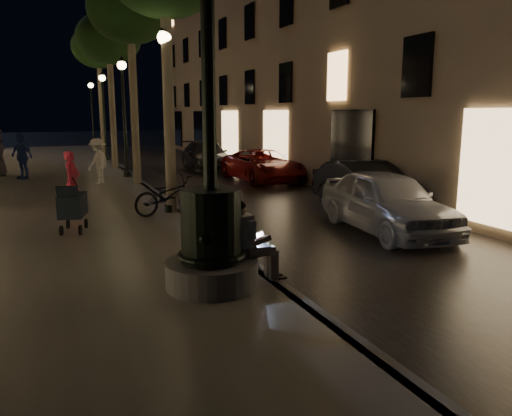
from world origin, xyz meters
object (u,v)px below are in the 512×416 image
lamp_curb_a (166,95)px  pedestrian_red (72,180)px  bicycle (168,195)px  tree_second (130,11)px  pedestrian_white (98,161)px  car_rear (206,156)px  fountain_lamppost (211,221)px  lamp_curb_c (104,105)px  seated_man_laptop (249,238)px  stroller (72,206)px  tree_far (98,48)px  lamp_curb_b (124,102)px  lamp_curb_d (92,106)px  car_second (366,186)px  car_front (387,201)px  car_third (263,165)px  tree_third (109,39)px

lamp_curb_a → pedestrian_red: lamp_curb_a is taller
lamp_curb_a → bicycle: lamp_curb_a is taller
tree_second → pedestrian_white: tree_second is taller
car_rear → fountain_lamppost: bearing=-102.3°
car_rear → lamp_curb_c: bearing=134.7°
seated_man_laptop → lamp_curb_c: lamp_curb_c is taller
stroller → pedestrian_red: (0.13, 3.07, 0.19)m
fountain_lamppost → tree_far: bearing=88.1°
lamp_curb_c → bicycle: bearing=-90.4°
lamp_curb_a → lamp_curb_b: (0.00, 8.00, 0.00)m
fountain_lamppost → lamp_curb_d: 30.08m
tree_far → car_second: bearing=-74.1°
tree_far → bicycle: bearing=-90.6°
stroller → pedestrian_red: size_ratio=0.76×
lamp_curb_a → car_front: bearing=-37.5°
seated_man_laptop → lamp_curb_c: (0.09, 22.00, 2.34)m
lamp_curb_a → car_third: bearing=48.8°
car_rear → bicycle: 12.13m
car_second → bicycle: car_second is taller
lamp_curb_a → lamp_curb_c: bearing=90.0°
stroller → car_rear: stroller is taller
pedestrian_white → tree_far: bearing=-149.1°
car_rear → tree_far: bearing=125.1°
tree_third → lamp_curb_c: (0.00, 4.00, -2.90)m
lamp_curb_c → tree_second: bearing=-89.4°
stroller → fountain_lamppost: bearing=-54.5°
fountain_lamppost → lamp_curb_a: (0.70, 6.00, 2.02)m
lamp_curb_a → fountain_lamppost: bearing=-96.7°
fountain_lamppost → pedestrian_red: (-1.65, 7.61, -0.23)m
car_front → lamp_curb_c: bearing=108.6°
seated_man_laptop → tree_second: bearing=89.1°
lamp_curb_d → pedestrian_red: size_ratio=3.06×
car_third → pedestrian_red: (-7.58, -4.37, 0.33)m
tree_second → tree_third: bearing=91.0°
car_third → car_rear: bearing=98.8°
lamp_curb_c → lamp_curb_d: size_ratio=1.00×
fountain_lamppost → tree_third: 18.68m
seated_man_laptop → car_front: bearing=30.0°
lamp_curb_b → car_third: lamp_curb_b is taller
stroller → bicycle: (2.38, 1.16, -0.09)m
tree_far → stroller: tree_far is taller
lamp_curb_c → tree_third: bearing=-90.0°
car_third → lamp_curb_c: bearing=115.8°
car_front → car_rear: bearing=96.2°
seated_man_laptop → lamp_curb_b: bearing=89.6°
car_front → car_third: 9.41m
tree_far → car_rear: 9.99m
fountain_lamppost → lamp_curb_c: bearing=88.2°
fountain_lamppost → tree_second: tree_second is taller
tree_far → lamp_curb_d: 6.80m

